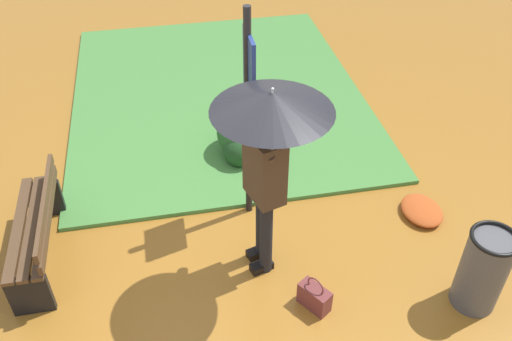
% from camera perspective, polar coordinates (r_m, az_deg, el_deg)
% --- Properties ---
extents(ground_plane, '(18.00, 18.00, 0.00)m').
position_cam_1_polar(ground_plane, '(5.34, -1.47, -10.59)').
color(ground_plane, '#9E6623').
extents(grass_verge, '(4.80, 4.00, 0.05)m').
position_cam_1_polar(grass_verge, '(7.86, -4.08, 8.08)').
color(grass_verge, '#47843D').
rests_on(grass_verge, ground_plane).
extents(person_with_umbrella, '(0.96, 0.96, 2.04)m').
position_cam_1_polar(person_with_umbrella, '(4.32, 1.34, 3.46)').
color(person_with_umbrella, black).
rests_on(person_with_umbrella, ground_plane).
extents(info_sign_post, '(0.44, 0.07, 2.30)m').
position_cam_1_polar(info_sign_post, '(5.07, -0.75, 7.92)').
color(info_sign_post, black).
rests_on(info_sign_post, ground_plane).
extents(handbag, '(0.33, 0.28, 0.37)m').
position_cam_1_polar(handbag, '(5.01, 6.14, -13.05)').
color(handbag, brown).
rests_on(handbag, ground_plane).
extents(park_bench, '(1.40, 0.37, 0.75)m').
position_cam_1_polar(park_bench, '(5.56, -21.91, -5.68)').
color(park_bench, black).
rests_on(park_bench, ground_plane).
extents(trash_bin, '(0.42, 0.42, 0.83)m').
position_cam_1_polar(trash_bin, '(5.19, 22.70, -9.61)').
color(trash_bin, '#4C4C51').
rests_on(trash_bin, ground_plane).
extents(shrub_cluster, '(0.75, 0.68, 0.62)m').
position_cam_1_polar(shrub_cluster, '(6.52, -1.25, 3.70)').
color(shrub_cluster, '#285628').
rests_on(shrub_cluster, ground_plane).
extents(leaf_pile_near_person, '(0.53, 0.42, 0.12)m').
position_cam_1_polar(leaf_pile_near_person, '(6.11, 16.98, -4.01)').
color(leaf_pile_near_person, '#B74C1E').
rests_on(leaf_pile_near_person, ground_plane).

